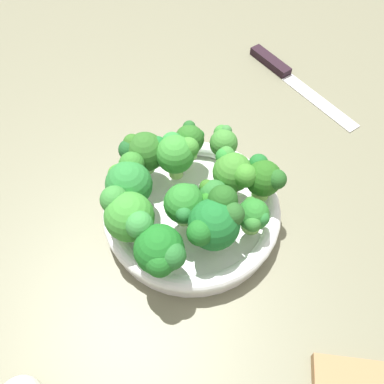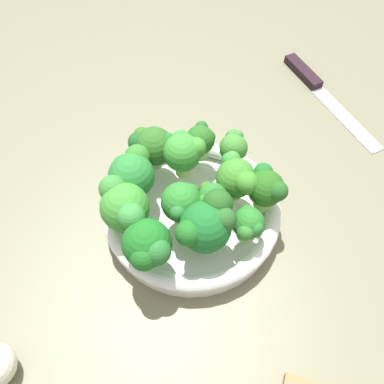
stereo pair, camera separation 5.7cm
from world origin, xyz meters
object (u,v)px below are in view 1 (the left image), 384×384
bowl (192,212)px  broccoli_floret_7 (184,204)px  broccoli_floret_8 (143,151)px  broccoli_floret_12 (190,140)px  knife (287,75)px  broccoli_floret_6 (253,216)px  broccoli_floret_2 (215,221)px  broccoli_floret_0 (223,141)px  broccoli_floret_3 (128,181)px  broccoli_floret_11 (129,216)px  broccoli_floret_5 (176,153)px  broccoli_floret_10 (213,196)px  broccoli_floret_9 (264,178)px  broccoli_floret_1 (233,171)px  broccoli_floret_4 (161,252)px

bowl → broccoli_floret_7: broccoli_floret_7 is taller
broccoli_floret_7 → broccoli_floret_8: broccoli_floret_8 is taller
broccoli_floret_8 → broccoli_floret_12: 7.12cm
broccoli_floret_12 → knife: (-21.12, -20.38, -6.77)cm
bowl → broccoli_floret_6: 10.10cm
broccoli_floret_8 → broccoli_floret_2: bearing=121.1°
broccoli_floret_8 → broccoli_floret_0: bearing=-175.8°
broccoli_floret_3 → knife: broccoli_floret_3 is taller
broccoli_floret_11 → broccoli_floret_2: bearing=167.0°
broccoli_floret_11 → broccoli_floret_12: (-9.32, -12.80, -1.08)cm
broccoli_floret_3 → knife: bearing=-137.9°
bowl → broccoli_floret_5: bearing=-76.5°
broccoli_floret_7 → broccoli_floret_11: broccoli_floret_11 is taller
broccoli_floret_0 → broccoli_floret_8: size_ratio=0.80×
broccoli_floret_5 → broccoli_floret_10: (-4.05, 7.13, -1.05)cm
bowl → broccoli_floret_8: (6.00, -7.32, 5.83)cm
broccoli_floret_0 → broccoli_floret_11: (14.13, 11.82, 1.06)cm
broccoli_floret_8 → broccoli_floret_7: bearing=116.5°
broccoli_floret_11 → broccoli_floret_12: size_ratio=1.36×
broccoli_floret_0 → broccoli_floret_3: broccoli_floret_3 is taller
broccoli_floret_9 → knife: size_ratio=0.26×
broccoli_floret_2 → broccoli_floret_5: (3.50, -12.00, -0.40)cm
broccoli_floret_11 → broccoli_floret_0: bearing=-140.1°
broccoli_floret_1 → broccoli_floret_9: size_ratio=1.05×
broccoli_floret_9 → broccoli_floret_10: 7.45cm
broccoli_floret_2 → broccoli_floret_11: size_ratio=1.06×
broccoli_floret_2 → broccoli_floret_3: (10.38, -8.31, -0.81)cm
broccoli_floret_10 → knife: size_ratio=0.22×
bowl → broccoli_floret_11: bearing=23.3°
broccoli_floret_6 → broccoli_floret_9: 5.90cm
broccoli_floret_0 → knife: broccoli_floret_0 is taller
broccoli_floret_0 → broccoli_floret_9: broccoli_floret_9 is taller
broccoli_floret_10 → broccoli_floret_5: bearing=-60.4°
broccoli_floret_1 → broccoli_floret_7: (7.20, 4.25, -0.39)cm
bowl → broccoli_floret_12: bearing=-95.3°
broccoli_floret_0 → knife: bearing=-127.4°
bowl → broccoli_floret_1: bearing=-160.9°
broccoli_floret_3 → broccoli_floret_11: (0.16, 5.87, 0.38)cm
bowl → broccoli_floret_4: bearing=61.5°
broccoli_floret_7 → broccoli_floret_8: 10.63cm
broccoli_floret_8 → broccoli_floret_9: (-15.86, 6.83, 0.04)cm
broccoli_floret_5 → broccoli_floret_11: (7.05, 9.56, -0.04)cm
broccoli_floret_5 → broccoli_floret_10: broccoli_floret_5 is taller
bowl → broccoli_floret_1: (-5.93, -2.06, 5.90)cm
broccoli_floret_2 → broccoli_floret_10: broccoli_floret_2 is taller
broccoli_floret_9 → broccoli_floret_1: bearing=-21.8°
broccoli_floret_4 → broccoli_floret_12: bearing=-107.6°
broccoli_floret_2 → broccoli_floret_8: size_ratio=1.19×
broccoli_floret_10 → bowl: bearing=-24.7°
bowl → broccoli_floret_4: size_ratio=3.53×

